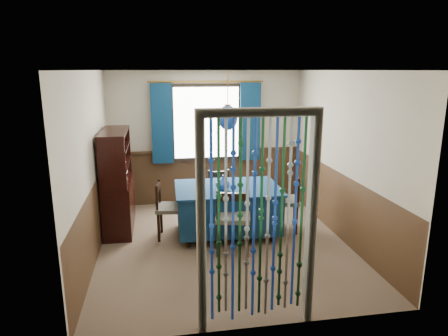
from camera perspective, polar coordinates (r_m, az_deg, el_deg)
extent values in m
plane|color=brown|center=(6.02, -0.04, -10.75)|extent=(4.00, 4.00, 0.00)
plane|color=silver|center=(5.47, -0.04, 13.79)|extent=(4.00, 4.00, 0.00)
plane|color=beige|center=(7.56, -2.55, 4.28)|extent=(3.60, 0.00, 3.60)
plane|color=beige|center=(3.73, 5.07, -5.87)|extent=(3.60, 0.00, 3.60)
plane|color=beige|center=(5.61, -18.48, 0.20)|extent=(0.00, 4.00, 4.00)
plane|color=beige|center=(6.16, 16.70, 1.51)|extent=(0.00, 4.00, 4.00)
plane|color=#472E1A|center=(7.70, -2.48, -1.25)|extent=(3.60, 0.00, 3.60)
plane|color=#472E1A|center=(4.06, 4.78, -15.82)|extent=(3.60, 0.00, 3.60)
plane|color=#472E1A|center=(5.82, -17.77, -6.99)|extent=(0.00, 4.00, 4.00)
plane|color=#472E1A|center=(6.35, 16.11, -5.11)|extent=(0.00, 4.00, 4.00)
cube|color=black|center=(7.46, -2.53, 6.48)|extent=(1.32, 0.12, 1.42)
cube|color=navy|center=(6.21, 0.50, -5.71)|extent=(1.55, 1.08, 0.61)
cube|color=navy|center=(6.11, 0.50, -2.87)|extent=(1.61, 1.14, 0.03)
cylinder|color=black|center=(5.93, -5.11, -10.48)|extent=(0.07, 0.07, 0.14)
cylinder|color=black|center=(6.11, 7.01, -9.76)|extent=(0.07, 0.07, 0.14)
cylinder|color=black|center=(6.64, -5.47, -7.73)|extent=(0.07, 0.07, 0.14)
cylinder|color=black|center=(6.81, 5.32, -7.18)|extent=(0.07, 0.07, 0.14)
cylinder|color=black|center=(5.53, -0.86, -10.31)|extent=(0.05, 0.05, 0.49)
cylinder|color=black|center=(5.52, 3.30, -10.39)|extent=(0.05, 0.05, 0.49)
cylinder|color=black|center=(5.87, -0.60, -8.82)|extent=(0.05, 0.05, 0.49)
cylinder|color=black|center=(5.86, 3.30, -8.89)|extent=(0.05, 0.05, 0.49)
cube|color=#5B5549|center=(5.59, 1.30, -7.00)|extent=(0.56, 0.55, 0.06)
cube|color=black|center=(5.28, 1.25, -4.14)|extent=(0.41, 0.13, 0.11)
cylinder|color=black|center=(5.34, -0.88, -5.65)|extent=(0.04, 0.04, 0.47)
cylinder|color=black|center=(5.33, 3.38, -5.72)|extent=(0.04, 0.04, 0.47)
cylinder|color=black|center=(7.08, 0.60, -5.08)|extent=(0.04, 0.04, 0.42)
cylinder|color=black|center=(7.02, -2.05, -5.24)|extent=(0.04, 0.04, 0.42)
cylinder|color=black|center=(6.79, 1.10, -5.92)|extent=(0.04, 0.04, 0.42)
cylinder|color=black|center=(6.74, -1.67, -6.09)|extent=(0.04, 0.04, 0.42)
cube|color=#5B5549|center=(6.83, -0.51, -3.70)|extent=(0.41, 0.40, 0.06)
cube|color=black|center=(6.90, -0.75, -0.86)|extent=(0.35, 0.04, 0.09)
cylinder|color=black|center=(6.96, 0.59, -1.83)|extent=(0.04, 0.04, 0.41)
cylinder|color=black|center=(6.91, -2.09, -1.97)|extent=(0.04, 0.04, 0.41)
cylinder|color=black|center=(6.40, -8.95, -7.23)|extent=(0.04, 0.04, 0.44)
cylinder|color=black|center=(6.08, -9.32, -8.42)|extent=(0.04, 0.04, 0.44)
cylinder|color=black|center=(6.37, -5.96, -7.24)|extent=(0.04, 0.04, 0.44)
cylinder|color=black|center=(6.05, -6.16, -8.44)|extent=(0.04, 0.04, 0.44)
cube|color=#5B5549|center=(6.13, -7.67, -5.64)|extent=(0.46, 0.48, 0.06)
cube|color=black|center=(6.05, -9.43, -2.75)|extent=(0.09, 0.37, 0.10)
cylinder|color=black|center=(6.26, -9.19, -3.50)|extent=(0.04, 0.04, 0.43)
cylinder|color=black|center=(5.93, -9.58, -4.51)|extent=(0.04, 0.04, 0.43)
cylinder|color=black|center=(6.35, 10.29, -7.38)|extent=(0.04, 0.04, 0.46)
cylinder|color=black|center=(6.70, 10.03, -6.24)|extent=(0.04, 0.04, 0.46)
cylinder|color=black|center=(6.33, 7.12, -7.34)|extent=(0.04, 0.04, 0.46)
cylinder|color=black|center=(6.67, 7.02, -6.19)|extent=(0.04, 0.04, 0.46)
cube|color=#5B5549|center=(6.42, 8.70, -4.60)|extent=(0.53, 0.54, 0.06)
cube|color=black|center=(6.34, 10.47, -1.73)|extent=(0.14, 0.39, 0.10)
cylinder|color=black|center=(6.20, 10.56, -3.46)|extent=(0.04, 0.04, 0.45)
cylinder|color=black|center=(6.56, 10.28, -2.51)|extent=(0.04, 0.04, 0.45)
cube|color=black|center=(6.65, -14.74, -5.07)|extent=(0.43, 1.22, 0.80)
cube|color=black|center=(5.88, -15.69, 0.50)|extent=(0.37, 0.05, 0.80)
cube|color=black|center=(7.01, -14.75, 2.67)|extent=(0.37, 0.05, 0.80)
cube|color=black|center=(6.38, -15.39, 5.01)|extent=(0.38, 1.22, 0.04)
cube|color=black|center=(6.47, -16.87, 1.61)|extent=(0.03, 1.20, 0.80)
cube|color=black|center=(6.47, -14.85, 0.67)|extent=(0.33, 1.14, 0.02)
cube|color=black|center=(6.42, -14.99, 2.96)|extent=(0.33, 1.14, 0.02)
cylinder|color=olive|center=(5.86, 0.53, 10.48)|extent=(0.01, 0.01, 0.68)
ellipsoid|color=#163C99|center=(5.89, 0.52, 7.19)|extent=(0.29, 0.29, 0.36)
cylinder|color=olive|center=(5.87, 0.53, 8.94)|extent=(0.09, 0.09, 0.03)
imported|color=#163C99|center=(5.93, -0.18, -2.22)|extent=(0.24, 0.24, 0.20)
imported|color=beige|center=(6.25, -14.86, 0.60)|extent=(0.30, 0.30, 0.06)
imported|color=beige|center=(6.82, -14.36, -0.18)|extent=(0.24, 0.24, 0.21)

